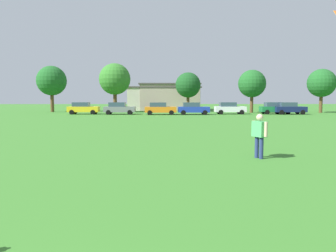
{
  "coord_description": "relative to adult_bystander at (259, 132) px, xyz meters",
  "views": [
    {
      "loc": [
        2.85,
        -1.34,
        2.47
      ],
      "look_at": [
        3.02,
        9.64,
        1.5
      ],
      "focal_mm": 35.6,
      "sensor_mm": 36.0,
      "label": 1
    }
  ],
  "objects": [
    {
      "name": "parked_car_orange_2",
      "position": [
        -4.25,
        32.57,
        -0.2
      ],
      "size": [
        4.3,
        2.02,
        1.68
      ],
      "color": "orange",
      "rests_on": "ground"
    },
    {
      "name": "tree_far_left",
      "position": [
        -21.73,
        40.97,
        3.94
      ],
      "size": [
        4.75,
        4.75,
        7.4
      ],
      "color": "brown",
      "rests_on": "ground"
    },
    {
      "name": "parked_car_blue_3",
      "position": [
        0.3,
        32.63,
        -0.2
      ],
      "size": [
        4.3,
        2.02,
        1.68
      ],
      "color": "#1E38AD",
      "rests_on": "ground"
    },
    {
      "name": "parked_car_white_4",
      "position": [
        5.59,
        33.79,
        -0.2
      ],
      "size": [
        4.3,
        2.02,
        1.68
      ],
      "color": "white",
      "rests_on": "ground"
    },
    {
      "name": "house_right",
      "position": [
        -2.6,
        48.79,
        1.38
      ],
      "size": [
        10.98,
        7.78,
        4.86
      ],
      "color": "tan",
      "rests_on": "ground"
    },
    {
      "name": "tree_left",
      "position": [
        -11.43,
        39.87,
        4.14
      ],
      "size": [
        4.95,
        4.95,
        7.71
      ],
      "color": "brown",
      "rests_on": "ground"
    },
    {
      "name": "parked_car_navy_6",
      "position": [
        13.86,
        33.19,
        -0.2
      ],
      "size": [
        4.3,
        2.02,
        1.68
      ],
      "color": "#141E4C",
      "rests_on": "ground"
    },
    {
      "name": "ground_plane",
      "position": [
        -6.71,
        18.19,
        -1.06
      ],
      "size": [
        160.0,
        160.0,
        0.0
      ],
      "primitive_type": "plane",
      "color": "#387528"
    },
    {
      "name": "tree_far_right",
      "position": [
        20.44,
        37.67,
        3.46
      ],
      "size": [
        4.3,
        4.3,
        6.7
      ],
      "color": "brown",
      "rests_on": "ground"
    },
    {
      "name": "parked_car_yellow_0",
      "position": [
        -15.11,
        33.93,
        -0.2
      ],
      "size": [
        4.3,
        2.02,
        1.68
      ],
      "color": "yellow",
      "rests_on": "ground"
    },
    {
      "name": "tree_center",
      "position": [
        0.29,
        41.61,
        3.28
      ],
      "size": [
        4.13,
        4.13,
        6.43
      ],
      "color": "brown",
      "rests_on": "ground"
    },
    {
      "name": "house_left",
      "position": [
        -3.68,
        48.79,
        1.08
      ],
      "size": [
        13.33,
        7.63,
        4.27
      ],
      "color": "beige",
      "rests_on": "ground"
    },
    {
      "name": "parked_car_gray_1",
      "position": [
        -9.96,
        33.4,
        -0.2
      ],
      "size": [
        4.3,
        2.02,
        1.68
      ],
      "color": "slate",
      "rests_on": "ground"
    },
    {
      "name": "parked_car_green_5",
      "position": [
        12.11,
        33.94,
        -0.2
      ],
      "size": [
        4.3,
        2.02,
        1.68
      ],
      "color": "#196B38",
      "rests_on": "ground"
    },
    {
      "name": "tree_right",
      "position": [
        9.84,
        37.99,
        3.38
      ],
      "size": [
        4.22,
        4.22,
        6.57
      ],
      "color": "brown",
      "rests_on": "ground"
    },
    {
      "name": "adult_bystander",
      "position": [
        0.0,
        0.0,
        0.0
      ],
      "size": [
        0.55,
        0.78,
        1.78
      ],
      "rotation": [
        0.0,
        0.0,
        2.02
      ],
      "color": "navy",
      "rests_on": "ground"
    }
  ]
}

